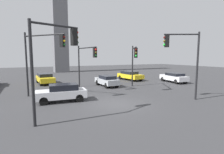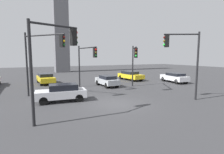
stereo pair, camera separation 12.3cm
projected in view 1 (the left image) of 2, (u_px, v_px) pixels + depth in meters
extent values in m
plane|color=#38383A|center=(116.00, 104.00, 13.54)|extent=(109.27, 109.27, 0.00)
cylinder|color=black|center=(197.00, 66.00, 14.54)|extent=(0.16, 0.16, 5.70)
cylinder|color=black|center=(182.00, 34.00, 14.25)|extent=(2.60, 1.44, 0.12)
cube|color=black|center=(167.00, 41.00, 14.34)|extent=(0.43, 0.43, 1.00)
sphere|color=#4C0F0C|center=(165.00, 37.00, 14.31)|extent=(0.20, 0.20, 0.20)
sphere|color=#594714|center=(164.00, 41.00, 14.35)|extent=(0.20, 0.20, 0.20)
sphere|color=green|center=(164.00, 45.00, 14.38)|extent=(0.20, 0.20, 0.20)
cylinder|color=black|center=(32.00, 74.00, 8.84)|extent=(0.16, 0.16, 5.54)
cylinder|color=black|center=(56.00, 25.00, 9.51)|extent=(2.69, 1.00, 0.12)
cube|color=black|center=(74.00, 37.00, 10.38)|extent=(0.40, 0.40, 1.00)
sphere|color=red|center=(77.00, 32.00, 10.48)|extent=(0.20, 0.20, 0.20)
sphere|color=#594714|center=(77.00, 37.00, 10.52)|extent=(0.20, 0.20, 0.20)
sphere|color=#14471E|center=(77.00, 42.00, 10.55)|extent=(0.20, 0.20, 0.20)
cylinder|color=black|center=(132.00, 66.00, 21.32)|extent=(0.16, 0.16, 4.97)
cylinder|color=black|center=(134.00, 48.00, 18.95)|extent=(2.17, 3.81, 0.12)
cube|color=black|center=(136.00, 53.00, 17.13)|extent=(0.43, 0.43, 1.00)
sphere|color=#4C0F0C|center=(136.00, 50.00, 16.90)|extent=(0.20, 0.20, 0.20)
sphere|color=#594714|center=(136.00, 53.00, 16.94)|extent=(0.20, 0.20, 0.20)
sphere|color=green|center=(136.00, 56.00, 16.97)|extent=(0.20, 0.20, 0.20)
cylinder|color=black|center=(79.00, 67.00, 20.79)|extent=(0.16, 0.16, 4.94)
cylinder|color=black|center=(87.00, 48.00, 18.88)|extent=(0.77, 4.07, 0.12)
cube|color=black|center=(95.00, 53.00, 17.49)|extent=(0.37, 0.37, 1.00)
sphere|color=red|center=(96.00, 50.00, 17.30)|extent=(0.20, 0.20, 0.20)
sphere|color=#594714|center=(96.00, 53.00, 17.33)|extent=(0.20, 0.20, 0.20)
sphere|color=#14471E|center=(96.00, 56.00, 17.37)|extent=(0.20, 0.20, 0.20)
cylinder|color=black|center=(27.00, 65.00, 15.74)|extent=(0.16, 0.16, 5.82)
cylinder|color=black|center=(44.00, 35.00, 14.62)|extent=(2.93, 3.34, 0.12)
cube|color=black|center=(62.00, 41.00, 13.96)|extent=(0.45, 0.45, 1.00)
sphere|color=#4C0F0C|center=(64.00, 37.00, 13.85)|extent=(0.20, 0.20, 0.20)
sphere|color=yellow|center=(64.00, 41.00, 13.89)|extent=(0.20, 0.20, 0.20)
sphere|color=#14471E|center=(64.00, 45.00, 13.92)|extent=(0.20, 0.20, 0.20)
cube|color=#ADB2B7|center=(107.00, 81.00, 21.50)|extent=(1.67, 4.01, 0.63)
cube|color=black|center=(107.00, 77.00, 21.27)|extent=(1.45, 2.25, 0.44)
cylinder|color=black|center=(98.00, 82.00, 22.43)|extent=(0.30, 0.65, 0.64)
cylinder|color=black|center=(107.00, 82.00, 23.03)|extent=(0.30, 0.65, 0.64)
cylinder|color=black|center=(107.00, 86.00, 20.05)|extent=(0.30, 0.65, 0.64)
cylinder|color=black|center=(117.00, 85.00, 20.65)|extent=(0.30, 0.65, 0.64)
cube|color=yellow|center=(130.00, 76.00, 27.13)|extent=(2.27, 4.73, 0.61)
cube|color=black|center=(129.00, 73.00, 27.27)|extent=(1.87, 2.70, 0.46)
cylinder|color=black|center=(140.00, 79.00, 26.25)|extent=(0.40, 0.71, 0.68)
cylinder|color=black|center=(132.00, 79.00, 25.45)|extent=(0.40, 0.71, 0.68)
cylinder|color=black|center=(128.00, 77.00, 28.88)|extent=(0.40, 0.71, 0.68)
cylinder|color=black|center=(121.00, 77.00, 28.08)|extent=(0.40, 0.71, 0.68)
cube|color=yellow|center=(45.00, 79.00, 23.44)|extent=(2.12, 4.67, 0.61)
cube|color=black|center=(45.00, 75.00, 23.58)|extent=(1.77, 2.65, 0.47)
cylinder|color=black|center=(53.00, 82.00, 22.52)|extent=(0.37, 0.70, 0.68)
cylinder|color=black|center=(41.00, 83.00, 21.77)|extent=(0.37, 0.70, 0.68)
cylinder|color=black|center=(49.00, 80.00, 25.19)|extent=(0.37, 0.70, 0.68)
cylinder|color=black|center=(38.00, 80.00, 24.44)|extent=(0.37, 0.70, 0.68)
cube|color=silver|center=(174.00, 78.00, 24.72)|extent=(2.21, 4.42, 0.64)
cube|color=black|center=(175.00, 74.00, 24.47)|extent=(1.80, 2.54, 0.41)
cylinder|color=black|center=(163.00, 79.00, 25.86)|extent=(0.39, 0.70, 0.67)
cylinder|color=black|center=(171.00, 79.00, 26.36)|extent=(0.39, 0.70, 0.67)
cylinder|color=black|center=(176.00, 82.00, 23.16)|extent=(0.39, 0.70, 0.67)
cylinder|color=black|center=(185.00, 81.00, 23.66)|extent=(0.39, 0.70, 0.67)
cube|color=silver|center=(61.00, 94.00, 14.13)|extent=(4.11, 1.97, 0.63)
cube|color=black|center=(64.00, 87.00, 14.14)|extent=(2.35, 1.61, 0.52)
cylinder|color=black|center=(44.00, 101.00, 13.08)|extent=(0.67, 0.35, 0.64)
cylinder|color=black|center=(44.00, 97.00, 14.30)|extent=(0.67, 0.35, 0.64)
cylinder|color=black|center=(79.00, 98.00, 14.04)|extent=(0.67, 0.35, 0.64)
cylinder|color=black|center=(77.00, 95.00, 15.25)|extent=(0.67, 0.35, 0.64)
cube|color=slate|center=(59.00, 6.00, 39.58)|extent=(3.22, 3.22, 30.39)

